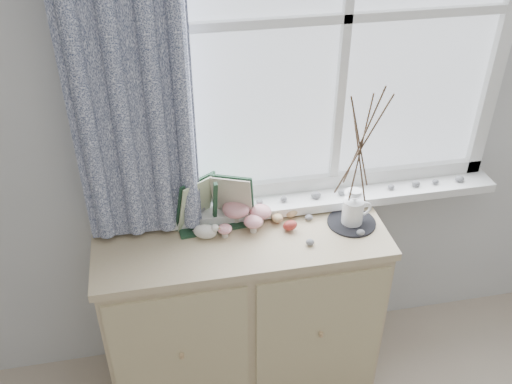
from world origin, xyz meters
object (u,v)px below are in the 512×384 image
botanical_book (216,206)px  toadstool_cluster (244,214)px  sideboard (243,312)px  twig_pitcher (361,143)px

botanical_book → toadstool_cluster: bearing=-2.3°
sideboard → twig_pitcher: size_ratio=1.79×
sideboard → toadstool_cluster: bearing=72.5°
botanical_book → twig_pitcher: 0.62m
toadstool_cluster → twig_pitcher: twig_pitcher is taller
twig_pitcher → sideboard: bearing=174.5°
sideboard → toadstool_cluster: size_ratio=5.09×
botanical_book → twig_pitcher: size_ratio=0.54×
sideboard → twig_pitcher: (0.47, 0.01, 0.81)m
sideboard → toadstool_cluster: 0.49m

